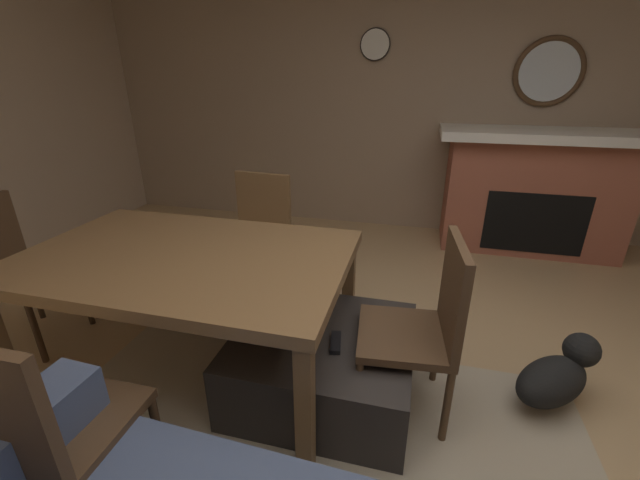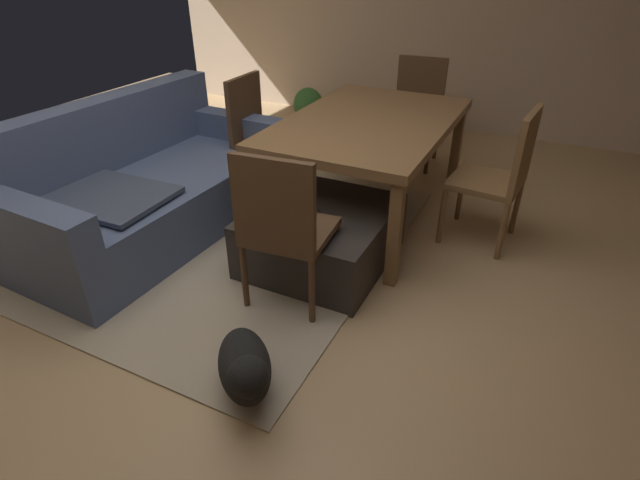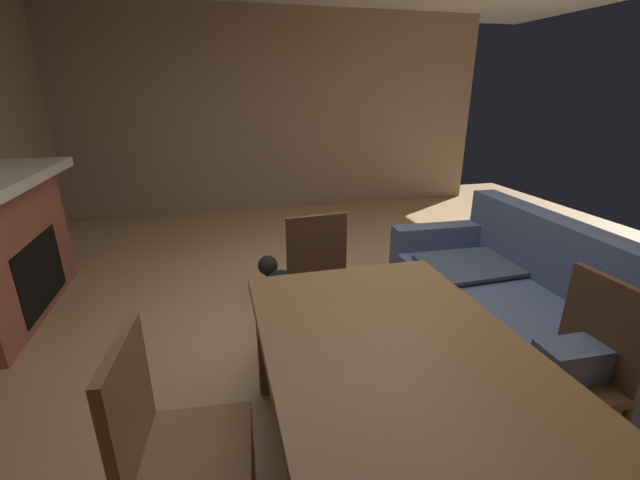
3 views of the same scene
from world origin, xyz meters
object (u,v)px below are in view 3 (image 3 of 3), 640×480
Objects in this scene: tv_remote at (352,321)px; dining_chair_west at (322,275)px; ottoman_coffee_table at (345,357)px; dining_chair_south at (165,436)px; small_dog at (282,281)px; dining_chair_north at (579,361)px; dining_table at (400,365)px; couch at (513,303)px.

tv_remote is 0.44m from dining_chair_west.
ottoman_coffee_table is at bearing -50.20° from tv_remote.
small_dog is at bearing 158.72° from dining_chair_south.
dining_chair_north is 1.93× the size of small_dog.
dining_chair_west is at bearing -178.37° from tv_remote.
dining_table is 1.82× the size of dining_chair_south.
couch is 2.23× the size of ottoman_coffee_table.
dining_chair_west reaches higher than tv_remote.
dining_chair_south is at bearing -68.48° from couch.
dining_chair_south is 1.54m from dining_chair_west.
couch reaches higher than small_dog.
tv_remote is 0.09× the size of dining_table.
dining_table is at bearing 89.47° from dining_chair_south.
dining_chair_south is at bearing -21.28° from small_dog.
dining_chair_south is 1.87m from dining_chair_north.
dining_chair_north is at bearing 37.31° from dining_chair_west.
tv_remote is 1.20m from dining_chair_north.
dining_chair_south is 1.00× the size of dining_chair_west.
couch is 2.17× the size of dining_chair_west.
small_dog is at bearing -124.45° from couch.
dining_chair_west is (-0.49, -0.01, 0.34)m from ottoman_coffee_table.
ottoman_coffee_table is 0.97× the size of dining_chair_west.
ottoman_coffee_table is at bearing 179.55° from dining_table.
small_dog is (-1.92, -1.12, -0.33)m from dining_chair_north.
small_dog is (-1.91, 0.74, -0.33)m from dining_chair_south.
small_dog is at bearing -170.52° from ottoman_coffee_table.
tv_remote is at bearing 139.47° from ottoman_coffee_table.
tv_remote is 0.33× the size of small_dog.
dining_chair_north is (-0.00, 0.93, -0.15)m from dining_table.
dining_table is 0.95m from dining_chair_south.
couch is 2.42m from dining_chair_south.
couch reaches higher than dining_table.
dining_chair_north is at bearing 89.78° from dining_chair_south.
dining_chair_south and dining_chair_north have the same top height.
dining_chair_north is at bearing -22.71° from couch.
dining_table reaches higher than small_dog.
tv_remote is at bearing 174.91° from dining_table.
couch is at bearing 124.32° from dining_table.
dining_table is 1.99m from small_dog.
couch is 1.38m from dining_chair_west.
dining_chair_south reaches higher than small_dog.
small_dog is (-1.92, -0.19, -0.48)m from dining_table.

